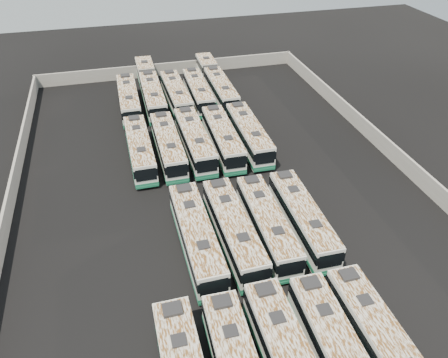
# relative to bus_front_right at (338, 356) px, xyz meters

# --- Properties ---
(ground) EXTENTS (140.00, 140.00, 0.00)m
(ground) POSITION_rel_bus_front_right_xyz_m (-2.56, 22.63, -1.85)
(ground) COLOR black
(ground) RESTS_ON ground
(perimeter_wall) EXTENTS (45.20, 73.20, 2.20)m
(perimeter_wall) POSITION_rel_bus_front_right_xyz_m (-2.56, 22.63, -0.75)
(perimeter_wall) COLOR gray
(perimeter_wall) RESTS_ON ground
(bus_front_right) EXTENTS (2.97, 12.87, 3.61)m
(bus_front_right) POSITION_rel_bus_front_right_xyz_m (0.00, 0.00, 0.00)
(bus_front_right) COLOR beige
(bus_front_right) RESTS_ON ground
(bus_front_far_right) EXTENTS (2.78, 12.73, 3.58)m
(bus_front_far_right) POSITION_rel_bus_front_right_xyz_m (3.42, 0.08, -0.02)
(bus_front_far_right) COLOR beige
(bus_front_far_right) RESTS_ON ground
(bus_midfront_left) EXTENTS (2.94, 13.19, 3.71)m
(bus_midfront_left) POSITION_rel_bus_front_right_xyz_m (-7.09, 14.45, 0.05)
(bus_midfront_left) COLOR beige
(bus_midfront_left) RESTS_ON ground
(bus_midfront_center) EXTENTS (3.00, 13.06, 3.67)m
(bus_midfront_center) POSITION_rel_bus_front_right_xyz_m (-3.51, 14.50, 0.03)
(bus_midfront_center) COLOR beige
(bus_midfront_center) RESTS_ON ground
(bus_midfront_right) EXTENTS (2.86, 12.66, 3.56)m
(bus_midfront_right) POSITION_rel_bus_front_right_xyz_m (-0.12, 14.54, -0.03)
(bus_midfront_right) COLOR beige
(bus_midfront_right) RESTS_ON ground
(bus_midfront_far_right) EXTENTS (2.89, 12.64, 3.55)m
(bus_midfront_far_right) POSITION_rel_bus_front_right_xyz_m (3.52, 14.50, -0.03)
(bus_midfront_far_right) COLOR beige
(bus_midfront_far_right) RESTS_ON ground
(bus_midback_far_left) EXTENTS (2.78, 12.65, 3.56)m
(bus_midback_far_left) POSITION_rel_bus_front_right_xyz_m (-10.52, 31.67, -0.03)
(bus_midback_far_left) COLOR beige
(bus_midback_far_left) RESTS_ON ground
(bus_midback_left) EXTENTS (2.74, 12.80, 3.61)m
(bus_midback_left) POSITION_rel_bus_front_right_xyz_m (-7.03, 31.58, -0.00)
(bus_midback_left) COLOR beige
(bus_midback_left) RESTS_ON ground
(bus_midback_center) EXTENTS (2.95, 13.20, 3.71)m
(bus_midback_center) POSITION_rel_bus_front_right_xyz_m (-3.65, 31.79, 0.05)
(bus_midback_center) COLOR beige
(bus_midback_center) RESTS_ON ground
(bus_midback_right) EXTENTS (2.98, 13.00, 3.65)m
(bus_midback_right) POSITION_rel_bus_front_right_xyz_m (-0.06, 31.59, 0.02)
(bus_midback_right) COLOR beige
(bus_midback_right) RESTS_ON ground
(bus_midback_far_right) EXTENTS (2.89, 13.02, 3.66)m
(bus_midback_far_right) POSITION_rel_bus_front_right_xyz_m (3.46, 31.67, 0.03)
(bus_midback_far_right) COLOR beige
(bus_midback_far_right) RESTS_ON ground
(bus_back_far_left) EXTENTS (2.88, 12.93, 3.64)m
(bus_back_far_left) POSITION_rel_bus_front_right_xyz_m (-10.63, 46.25, 0.01)
(bus_back_far_left) COLOR beige
(bus_back_far_left) RESTS_ON ground
(bus_back_left) EXTENTS (2.91, 20.28, 3.68)m
(bus_back_left) POSITION_rel_bus_front_right_xyz_m (-7.01, 49.79, 0.03)
(bus_back_left) COLOR beige
(bus_back_left) RESTS_ON ground
(bus_back_center) EXTENTS (2.96, 12.84, 3.61)m
(bus_back_center) POSITION_rel_bus_front_right_xyz_m (-3.52, 46.12, -0.00)
(bus_back_center) COLOR beige
(bus_back_center) RESTS_ON ground
(bus_back_right) EXTENTS (2.89, 12.68, 3.56)m
(bus_back_right) POSITION_rel_bus_front_right_xyz_m (-0.06, 46.30, -0.03)
(bus_back_right) COLOR beige
(bus_back_right) RESTS_ON ground
(bus_back_far_right) EXTENTS (2.79, 19.58, 3.55)m
(bus_back_far_right) POSITION_rel_bus_front_right_xyz_m (3.53, 49.49, -0.04)
(bus_back_far_right) COLOR beige
(bus_back_far_right) RESTS_ON ground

